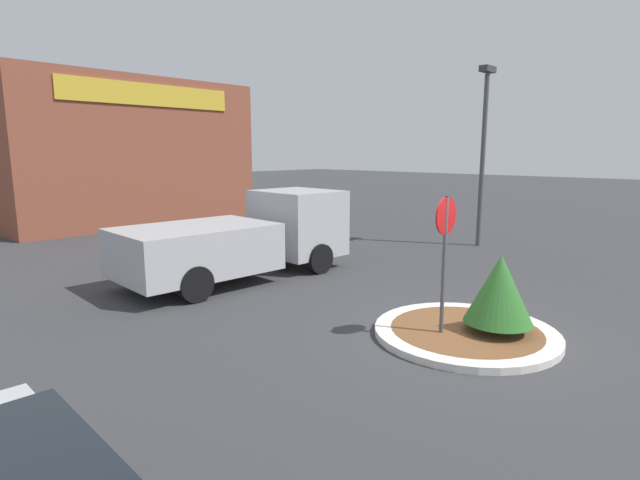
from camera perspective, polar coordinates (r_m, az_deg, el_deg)
ground_plane at (r=9.44m, az=16.26°, el=-10.50°), size 120.00×120.00×0.00m
traffic_island at (r=9.42m, az=16.28°, el=-10.13°), size 3.23×3.23×0.13m
stop_sign at (r=8.74m, az=14.08°, el=-0.28°), size 0.65×0.07×2.53m
island_shrub at (r=9.23m, az=19.84°, el=-5.28°), size 1.18×1.18×1.38m
utility_truck at (r=13.12m, az=-8.54°, el=0.35°), size 6.18×2.68×2.17m
storefront_building at (r=25.35m, az=-21.85°, el=9.26°), size 10.79×6.07×6.39m
light_pole at (r=18.06m, az=18.19°, el=10.58°), size 0.70×0.30×6.02m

